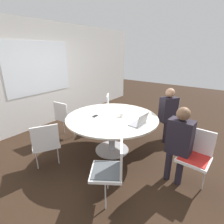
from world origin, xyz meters
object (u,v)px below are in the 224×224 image
Objects in this scene: cell_phone at (95,116)px; chair_0 at (196,153)px; chair_2 at (112,107)px; handbag at (50,137)px; person_1 at (169,111)px; chair_5 at (111,167)px; laptop at (140,122)px; chair_4 at (46,142)px; person_0 at (179,139)px; coffee_cup at (122,115)px; chair_3 at (66,116)px; chair_1 at (174,116)px.

chair_0 is at bearing -84.81° from cell_phone.
chair_0 is 1.00× the size of chair_2.
handbag is (-1.62, 0.55, -0.39)m from chair_2.
person_1 is (1.11, 0.82, 0.19)m from chair_0.
laptop is (1.00, 0.12, 0.28)m from chair_5.
chair_4 is at bearing 31.04° from chair_0.
person_0 reaches higher than laptop.
laptop is 3.80× the size of coffee_cup.
chair_4 reaches higher than coffee_cup.
handbag is at bearing 112.55° from cell_phone.
laptop is at bearing -106.94° from coffee_cup.
chair_0 is at bearing 70.18° from person_1.
chair_0 is at bearing -33.19° from chair_4.
handbag is (-0.46, 0.03, -0.39)m from chair_3.
person_0 reaches higher than chair_4.
coffee_cup is at bearing 5.19° from chair_1.
chair_4 is at bearing -126.43° from handbag.
chair_3 reaches higher than coffee_cup.
person_0 is 3.40× the size of handbag.
chair_0 is at bearing -94.91° from coffee_cup.
chair_0 is 2.54m from chair_2.
chair_5 is 1.04m from laptop.
person_0 reaches higher than chair_2.
person_0 is 1.31m from person_1.
chair_2 and chair_3 have the same top height.
person_1 is 2.72m from handbag.
laptop is 0.93m from cell_phone.
chair_4 and chair_5 have the same top height.
cell_phone is (-0.29, 0.44, -0.04)m from coffee_cup.
chair_0 is 2.84m from chair_3.
chair_4 is (-2.50, 1.35, 0.00)m from chair_1.
chair_1 is 2.55m from chair_3.
person_0 is at bearing -31.79° from chair_4.
person_0 is at bearing 29.05° from chair_2.
chair_4 is 1.03m from cell_phone.
chair_5 is at bearing 53.87° from chair_0.
cell_phone is (-0.15, 0.91, -0.05)m from laptop.
handbag is at bearing 13.81° from person_0.
chair_1 is (1.35, 0.76, 0.00)m from chair_0.
chair_3 is 2.42× the size of handbag.
chair_3 is at bearing -24.95° from person_1.
handbag is at bearing 116.18° from coffee_cup.
chair_2 is 1.31m from cell_phone.
chair_2 is 1.51m from person_1.
laptop reaches higher than chair_1.
chair_3 is 2.20m from chair_5.
chair_0 and chair_3 have the same top height.
chair_5 is at bearing 32.04° from chair_1.
chair_0 is at bearing -160.91° from person_0.
chair_0 is 2.41m from chair_4.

